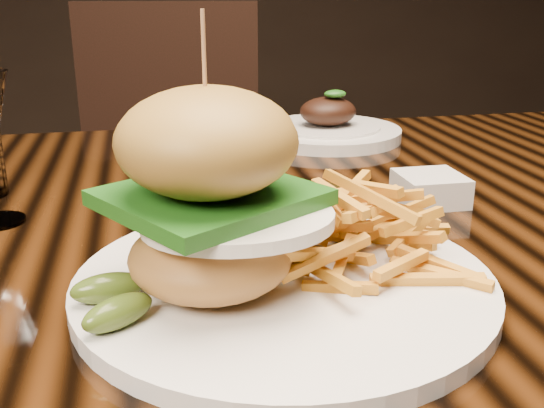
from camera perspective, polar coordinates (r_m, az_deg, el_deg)
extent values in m
cube|color=black|center=(0.73, -0.53, -1.79)|extent=(1.60, 0.90, 0.04)
cylinder|color=silver|center=(0.53, 1.09, -7.07)|extent=(0.34, 0.34, 0.01)
ellipsoid|color=brown|center=(0.49, -5.50, -4.72)|extent=(0.13, 0.13, 0.06)
ellipsoid|color=silver|center=(0.47, -3.00, -1.50)|extent=(0.14, 0.11, 0.01)
ellipsoid|color=orange|center=(0.47, 0.50, -0.76)|extent=(0.03, 0.03, 0.01)
cube|color=#27681A|center=(0.47, -5.67, 0.19)|extent=(0.19, 0.19, 0.01)
ellipsoid|color=brown|center=(0.46, -5.86, 5.59)|extent=(0.13, 0.13, 0.08)
cylinder|color=#A3734C|center=(0.45, -6.03, 10.49)|extent=(0.00, 0.00, 0.10)
ellipsoid|color=#2D4111|center=(0.46, -13.65, -9.40)|extent=(0.06, 0.05, 0.02)
ellipsoid|color=#2D4111|center=(0.49, -14.49, -7.28)|extent=(0.06, 0.03, 0.02)
cube|color=silver|center=(0.76, 13.98, 1.35)|extent=(0.09, 0.09, 0.03)
cylinder|color=silver|center=(1.05, 4.98, 6.34)|extent=(0.24, 0.24, 0.02)
cylinder|color=silver|center=(1.05, 4.98, 6.45)|extent=(0.17, 0.17, 0.02)
ellipsoid|color=black|center=(1.04, 5.04, 8.27)|extent=(0.09, 0.08, 0.05)
ellipsoid|color=#27681A|center=(1.03, 5.68, 9.80)|extent=(0.04, 0.03, 0.01)
cube|color=black|center=(1.57, -9.14, -1.30)|extent=(0.51, 0.51, 0.06)
cube|color=black|center=(1.70, -9.13, 9.09)|extent=(0.46, 0.10, 0.50)
cylinder|color=black|center=(1.52, -16.47, -11.99)|extent=(0.04, 0.04, 0.45)
cylinder|color=black|center=(1.49, -1.69, -11.81)|extent=(0.04, 0.04, 0.45)
cylinder|color=black|center=(1.85, -14.31, -5.94)|extent=(0.04, 0.04, 0.45)
cylinder|color=black|center=(1.83, -2.40, -5.68)|extent=(0.04, 0.04, 0.45)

